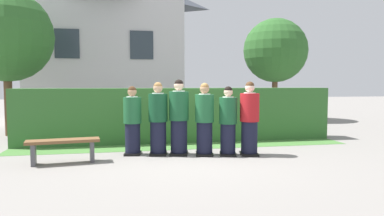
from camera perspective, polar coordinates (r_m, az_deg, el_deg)
name	(u,v)px	position (r m, az deg, el deg)	size (l,w,h in m)	color
ground_plane	(192,155)	(8.02, 0.00, -7.51)	(60.00, 60.00, 0.00)	gray
student_front_row_0	(133,122)	(8.05, -9.53, -2.26)	(0.41, 0.51, 1.53)	black
student_front_row_1	(158,120)	(7.95, -5.46, -1.98)	(0.43, 0.51, 1.62)	black
student_front_row_2	(179,119)	(7.93, -2.11, -1.77)	(0.48, 0.57, 1.68)	black
student_front_row_3	(204,121)	(7.88, 2.02, -2.08)	(0.45, 0.54, 1.61)	black
student_front_row_4	(228,123)	(7.91, 5.80, -2.35)	(0.45, 0.51, 1.53)	black
student_in_red_blazer	(249,120)	(7.98, 9.20, -1.94)	(0.46, 0.53, 1.64)	black
hedge	(179,115)	(9.74, -2.09, -1.11)	(8.54, 0.70, 1.46)	#33662D
school_building_main	(107,40)	(16.29, -13.43, 10.60)	(6.55, 4.34, 6.83)	silver
oak_tree_left	(6,36)	(12.22, -27.67, 10.18)	(2.76, 2.76, 4.40)	brown
oak_tree_right	(275,51)	(16.01, 13.23, 8.94)	(2.76, 2.76, 4.39)	brown
wooden_bench	(63,146)	(7.57, -19.96, -5.74)	(1.44, 0.55, 0.48)	brown
lawn_strip	(184,146)	(9.05, -1.30, -6.15)	(8.54, 0.90, 0.01)	#477A38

